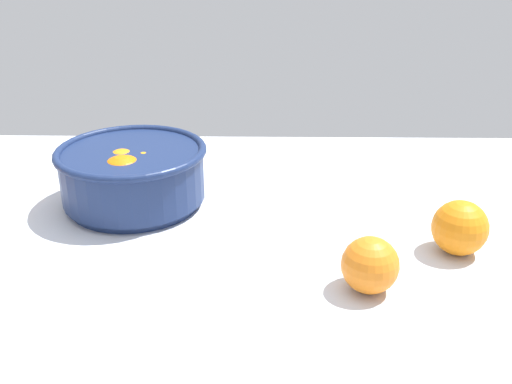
% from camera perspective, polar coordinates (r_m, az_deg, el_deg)
% --- Properties ---
extents(ground_plane, '(1.36, 0.91, 0.03)m').
position_cam_1_polar(ground_plane, '(0.83, -2.56, -5.99)').
color(ground_plane, silver).
extents(fruit_bowl, '(0.23, 0.23, 0.10)m').
position_cam_1_polar(fruit_bowl, '(0.94, -11.87, 1.71)').
color(fruit_bowl, navy).
rests_on(fruit_bowl, ground_plane).
extents(loose_orange_1, '(0.08, 0.08, 0.08)m').
position_cam_1_polar(loose_orange_1, '(0.84, 19.16, -3.29)').
color(loose_orange_1, orange).
rests_on(loose_orange_1, ground_plane).
extents(loose_orange_2, '(0.07, 0.07, 0.07)m').
position_cam_1_polar(loose_orange_2, '(0.73, 11.00, -6.97)').
color(loose_orange_2, orange).
rests_on(loose_orange_2, ground_plane).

